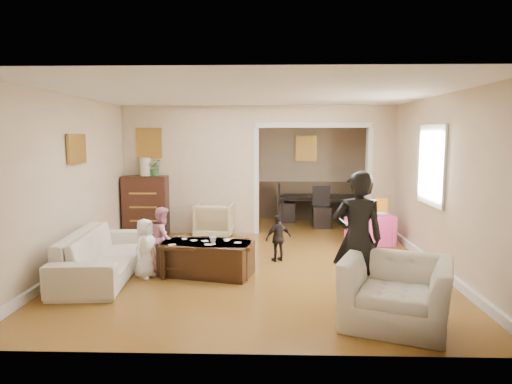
{
  "coord_description": "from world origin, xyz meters",
  "views": [
    {
      "loc": [
        0.23,
        -7.48,
        2.0
      ],
      "look_at": [
        0.0,
        0.2,
        1.05
      ],
      "focal_mm": 32.03,
      "sensor_mm": 36.0,
      "label": 1
    }
  ],
  "objects_px": {
    "coffee_cup": "(213,240)",
    "dining_table": "(319,209)",
    "cyan_cup": "(372,213)",
    "child_kneel_b": "(163,238)",
    "child_toddler": "(278,238)",
    "adult_person": "(357,239)",
    "armchair_front": "(396,292)",
    "play_table": "(376,229)",
    "sofa": "(103,254)",
    "table_lamp": "(145,167)",
    "coffee_table": "(207,258)",
    "dresser": "(147,205)",
    "child_kneel_a": "(145,248)",
    "armchair_back": "(215,220)"
  },
  "relations": [
    {
      "from": "armchair_back",
      "to": "table_lamp",
      "type": "distance_m",
      "value": 1.76
    },
    {
      "from": "coffee_cup",
      "to": "play_table",
      "type": "distance_m",
      "value": 3.47
    },
    {
      "from": "dresser",
      "to": "dining_table",
      "type": "height_order",
      "value": "dresser"
    },
    {
      "from": "table_lamp",
      "to": "coffee_table",
      "type": "height_order",
      "value": "table_lamp"
    },
    {
      "from": "dining_table",
      "to": "child_kneel_b",
      "type": "relative_size",
      "value": 1.85
    },
    {
      "from": "coffee_cup",
      "to": "adult_person",
      "type": "bearing_deg",
      "value": -31.29
    },
    {
      "from": "dresser",
      "to": "coffee_table",
      "type": "bearing_deg",
      "value": -59.2
    },
    {
      "from": "armchair_front",
      "to": "play_table",
      "type": "bearing_deg",
      "value": 101.57
    },
    {
      "from": "armchair_front",
      "to": "coffee_cup",
      "type": "relative_size",
      "value": 10.79
    },
    {
      "from": "armchair_front",
      "to": "child_toddler",
      "type": "height_order",
      "value": "child_toddler"
    },
    {
      "from": "dining_table",
      "to": "child_toddler",
      "type": "bearing_deg",
      "value": -93.12
    },
    {
      "from": "table_lamp",
      "to": "armchair_back",
      "type": "bearing_deg",
      "value": -7.02
    },
    {
      "from": "coffee_cup",
      "to": "dining_table",
      "type": "distance_m",
      "value": 4.62
    },
    {
      "from": "coffee_table",
      "to": "dining_table",
      "type": "distance_m",
      "value": 4.61
    },
    {
      "from": "armchair_back",
      "to": "sofa",
      "type": "bearing_deg",
      "value": 67.52
    },
    {
      "from": "coffee_cup",
      "to": "child_kneel_a",
      "type": "xyz_separation_m",
      "value": [
        -0.95,
        -0.1,
        -0.1
      ]
    },
    {
      "from": "table_lamp",
      "to": "coffee_table",
      "type": "relative_size",
      "value": 0.28
    },
    {
      "from": "coffee_cup",
      "to": "dining_table",
      "type": "bearing_deg",
      "value": 64.94
    },
    {
      "from": "armchair_front",
      "to": "adult_person",
      "type": "xyz_separation_m",
      "value": [
        -0.31,
        0.53,
        0.45
      ]
    },
    {
      "from": "dining_table",
      "to": "adult_person",
      "type": "xyz_separation_m",
      "value": [
        -0.12,
        -5.29,
        0.5
      ]
    },
    {
      "from": "play_table",
      "to": "child_toddler",
      "type": "relative_size",
      "value": 0.75
    },
    {
      "from": "table_lamp",
      "to": "dresser",
      "type": "bearing_deg",
      "value": 0.0
    },
    {
      "from": "child_kneel_b",
      "to": "child_toddler",
      "type": "distance_m",
      "value": 1.81
    },
    {
      "from": "child_kneel_b",
      "to": "sofa",
      "type": "bearing_deg",
      "value": 111.24
    },
    {
      "from": "sofa",
      "to": "child_kneel_a",
      "type": "xyz_separation_m",
      "value": [
        0.62,
        -0.05,
        0.1
      ]
    },
    {
      "from": "armchair_front",
      "to": "cyan_cup",
      "type": "distance_m",
      "value": 3.69
    },
    {
      "from": "play_table",
      "to": "adult_person",
      "type": "bearing_deg",
      "value": -106.97
    },
    {
      "from": "armchair_front",
      "to": "armchair_back",
      "type": "bearing_deg",
      "value": 141.71
    },
    {
      "from": "dining_table",
      "to": "child_kneel_a",
      "type": "xyz_separation_m",
      "value": [
        -2.9,
        -4.28,
        0.12
      ]
    },
    {
      "from": "armchair_back",
      "to": "armchair_front",
      "type": "height_order",
      "value": "armchair_front"
    },
    {
      "from": "child_kneel_a",
      "to": "child_kneel_b",
      "type": "height_order",
      "value": "child_kneel_b"
    },
    {
      "from": "armchair_front",
      "to": "dresser",
      "type": "distance_m",
      "value": 5.8
    },
    {
      "from": "coffee_table",
      "to": "cyan_cup",
      "type": "relative_size",
      "value": 15.96
    },
    {
      "from": "play_table",
      "to": "dining_table",
      "type": "xyz_separation_m",
      "value": [
        -0.84,
        2.13,
        0.03
      ]
    },
    {
      "from": "adult_person",
      "to": "child_kneel_b",
      "type": "xyz_separation_m",
      "value": [
        -2.63,
        1.46,
        -0.33
      ]
    },
    {
      "from": "dresser",
      "to": "child_kneel_a",
      "type": "xyz_separation_m",
      "value": [
        0.73,
        -2.8,
        -0.18
      ]
    },
    {
      "from": "armchair_back",
      "to": "child_kneel_a",
      "type": "height_order",
      "value": "child_kneel_a"
    },
    {
      "from": "sofa",
      "to": "table_lamp",
      "type": "bearing_deg",
      "value": -2.1
    },
    {
      "from": "armchair_back",
      "to": "armchair_front",
      "type": "xyz_separation_m",
      "value": [
        2.42,
        -4.17,
        0.02
      ]
    },
    {
      "from": "dining_table",
      "to": "cyan_cup",
      "type": "bearing_deg",
      "value": -57.84
    },
    {
      "from": "coffee_cup",
      "to": "cyan_cup",
      "type": "xyz_separation_m",
      "value": [
        2.69,
        1.99,
        0.06
      ]
    },
    {
      "from": "armchair_front",
      "to": "child_toddler",
      "type": "relative_size",
      "value": 1.46
    },
    {
      "from": "armchair_back",
      "to": "coffee_cup",
      "type": "xyz_separation_m",
      "value": [
        0.28,
        -2.53,
        0.19
      ]
    },
    {
      "from": "armchair_front",
      "to": "play_table",
      "type": "height_order",
      "value": "armchair_front"
    },
    {
      "from": "play_table",
      "to": "adult_person",
      "type": "height_order",
      "value": "adult_person"
    },
    {
      "from": "child_kneel_a",
      "to": "play_table",
      "type": "bearing_deg",
      "value": -36.58
    },
    {
      "from": "play_table",
      "to": "child_kneel_b",
      "type": "xyz_separation_m",
      "value": [
        -3.59,
        -1.69,
        0.2
      ]
    },
    {
      "from": "child_toddler",
      "to": "coffee_cup",
      "type": "bearing_deg",
      "value": 13.72
    },
    {
      "from": "coffee_cup",
      "to": "cyan_cup",
      "type": "bearing_deg",
      "value": 36.51
    },
    {
      "from": "dresser",
      "to": "play_table",
      "type": "distance_m",
      "value": 4.54
    }
  ]
}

